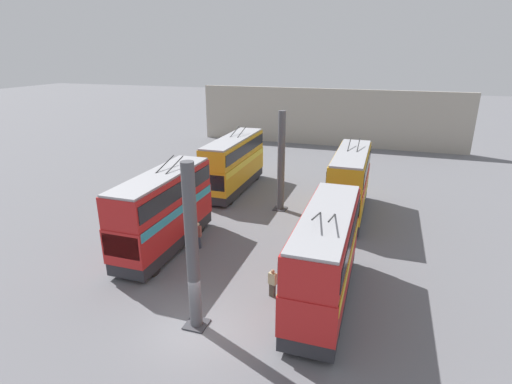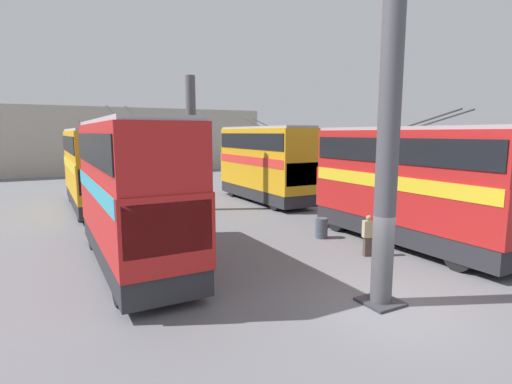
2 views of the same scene
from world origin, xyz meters
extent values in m
plane|color=slate|center=(0.00, 0.00, 0.00)|extent=(240.00, 240.00, 0.00)
cube|color=#A8A093|center=(40.96, 0.00, 3.81)|extent=(0.50, 36.00, 7.62)
cylinder|color=#4C4C51|center=(0.34, 0.00, 4.04)|extent=(0.58, 0.58, 8.07)
cube|color=#333338|center=(0.34, 0.00, 0.04)|extent=(1.05, 1.05, 0.08)
cylinder|color=#4C4C51|center=(15.89, 0.00, 4.04)|extent=(0.58, 0.58, 8.07)
cube|color=#333338|center=(15.89, 0.00, 0.04)|extent=(1.05, 1.05, 0.08)
cylinder|color=black|center=(7.46, -6.43, 0.54)|extent=(1.09, 0.30, 1.09)
cylinder|color=black|center=(7.46, -4.33, 0.54)|extent=(1.09, 0.30, 1.09)
cylinder|color=black|center=(1.00, -6.43, 0.54)|extent=(1.09, 0.30, 1.09)
cylinder|color=black|center=(1.00, -4.33, 0.54)|extent=(1.09, 0.30, 1.09)
cube|color=#28282D|center=(4.13, -5.38, 0.70)|extent=(9.27, 2.45, 0.79)
cube|color=red|center=(4.13, -5.38, 2.06)|extent=(9.46, 2.50, 1.94)
cube|color=yellow|center=(4.13, -5.38, 2.76)|extent=(9.18, 2.54, 0.55)
cube|color=red|center=(4.13, -5.38, 3.93)|extent=(9.37, 2.43, 1.81)
cube|color=black|center=(4.13, -5.38, 4.02)|extent=(9.08, 2.51, 0.99)
cube|color=#9E9EA3|center=(4.13, -5.38, 4.91)|extent=(9.27, 2.25, 0.14)
cube|color=black|center=(8.80, -5.38, 2.26)|extent=(0.12, 2.30, 1.24)
cylinder|color=#282828|center=(2.95, -5.73, 5.27)|extent=(2.35, 0.07, 0.65)
cylinder|color=#282828|center=(2.95, -5.03, 5.27)|extent=(2.35, 0.07, 0.65)
cylinder|color=black|center=(13.25, -6.43, 0.49)|extent=(0.97, 0.30, 0.97)
cylinder|color=black|center=(13.25, -4.33, 0.49)|extent=(0.97, 0.30, 0.97)
cylinder|color=black|center=(19.47, -6.43, 0.49)|extent=(0.97, 0.30, 0.97)
cylinder|color=black|center=(19.47, -4.33, 0.49)|extent=(0.97, 0.30, 0.97)
cube|color=#28282D|center=(16.46, -5.38, 0.65)|extent=(9.03, 2.45, 0.77)
cube|color=gold|center=(16.46, -5.38, 2.10)|extent=(9.22, 2.50, 2.12)
cube|color=red|center=(16.46, -5.38, 2.89)|extent=(8.94, 2.54, 0.55)
cube|color=gold|center=(16.46, -5.38, 4.08)|extent=(9.13, 2.43, 1.84)
cube|color=black|center=(16.46, -5.38, 4.18)|extent=(8.85, 2.51, 1.01)
cube|color=#9E9EA3|center=(16.46, -5.38, 5.08)|extent=(9.03, 2.25, 0.14)
cube|color=black|center=(11.91, -5.38, 2.31)|extent=(0.12, 2.30, 1.36)
cylinder|color=#282828|center=(17.61, -5.73, 5.44)|extent=(2.35, 0.07, 0.65)
cylinder|color=#282828|center=(17.61, -5.03, 5.44)|extent=(2.35, 0.07, 0.65)
cylinder|color=black|center=(3.68, 4.33, 0.52)|extent=(1.04, 0.30, 1.04)
cylinder|color=black|center=(3.68, 6.43, 0.52)|extent=(1.04, 0.30, 1.04)
cylinder|color=black|center=(9.85, 4.33, 0.52)|extent=(1.04, 0.30, 1.04)
cylinder|color=black|center=(9.85, 6.43, 0.52)|extent=(1.04, 0.30, 1.04)
cube|color=#28282D|center=(6.87, 5.38, 0.68)|extent=(8.99, 2.45, 0.79)
cube|color=red|center=(6.87, 5.38, 2.13)|extent=(9.17, 2.50, 2.11)
cube|color=teal|center=(6.87, 5.38, 2.90)|extent=(8.90, 2.54, 0.55)
cube|color=red|center=(6.87, 5.38, 4.10)|extent=(9.08, 2.43, 1.84)
cube|color=black|center=(6.87, 5.38, 4.19)|extent=(8.80, 2.51, 1.01)
cube|color=#9E9EA3|center=(6.87, 5.38, 5.09)|extent=(8.99, 2.25, 0.14)
cube|color=black|center=(2.34, 5.38, 2.34)|extent=(0.12, 2.30, 1.35)
cylinder|color=#282828|center=(8.01, 5.03, 5.45)|extent=(2.35, 0.07, 0.65)
cylinder|color=#282828|center=(8.01, 5.73, 5.45)|extent=(2.35, 0.07, 0.65)
cylinder|color=black|center=(15.62, 4.33, 0.46)|extent=(0.92, 0.30, 0.92)
cylinder|color=black|center=(15.62, 6.43, 0.46)|extent=(0.92, 0.30, 0.92)
cylinder|color=black|center=(22.82, 4.33, 0.46)|extent=(0.92, 0.30, 0.92)
cylinder|color=black|center=(22.82, 6.43, 0.46)|extent=(0.92, 0.30, 0.92)
cube|color=#28282D|center=(19.32, 5.38, 0.63)|extent=(10.00, 2.45, 0.76)
cube|color=gold|center=(19.32, 5.38, 2.05)|extent=(10.20, 2.50, 2.08)
cube|color=yellow|center=(19.32, 5.38, 2.82)|extent=(9.90, 2.54, 0.55)
cube|color=gold|center=(19.32, 5.38, 3.96)|extent=(10.10, 2.43, 1.73)
cube|color=black|center=(19.32, 5.38, 4.05)|extent=(9.80, 2.51, 0.95)
cube|color=#9E9EA3|center=(19.32, 5.38, 4.90)|extent=(10.00, 2.25, 0.14)
cube|color=black|center=(14.28, 5.38, 2.26)|extent=(0.12, 2.30, 1.33)
cylinder|color=#282828|center=(20.60, 5.03, 5.26)|extent=(2.35, 0.07, 0.65)
cylinder|color=#282828|center=(20.60, 5.73, 5.26)|extent=(2.35, 0.07, 0.65)
cube|color=#473D33|center=(3.76, -2.78, 0.37)|extent=(0.28, 0.35, 0.75)
cube|color=tan|center=(3.76, -2.78, 1.07)|extent=(0.36, 0.47, 0.65)
sphere|color=#A37A5B|center=(3.76, -2.78, 1.50)|extent=(0.21, 0.21, 0.21)
cube|color=#384251|center=(7.55, 3.37, 0.42)|extent=(0.22, 0.31, 0.85)
cube|color=#934C42|center=(7.55, 3.37, 1.21)|extent=(0.27, 0.43, 0.74)
sphere|color=beige|center=(7.55, 3.37, 1.70)|extent=(0.24, 0.24, 0.24)
cylinder|color=#424C56|center=(6.74, -2.87, 0.46)|extent=(0.55, 0.55, 0.91)
cylinder|color=#424C56|center=(6.74, -2.87, 0.46)|extent=(0.57, 0.57, 0.04)
camera|label=1|loc=(-13.82, -7.62, 12.36)|focal=28.00mm
camera|label=2|loc=(-7.32, 8.09, 4.72)|focal=28.00mm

